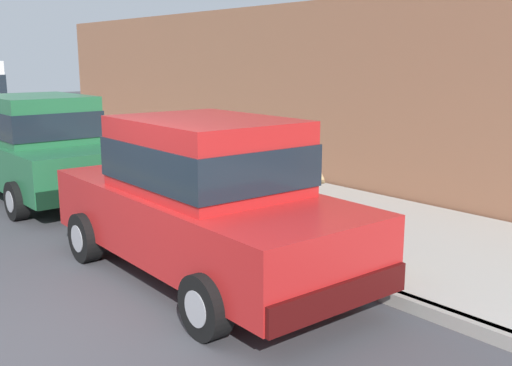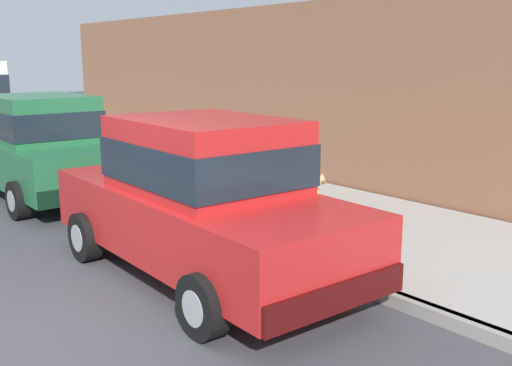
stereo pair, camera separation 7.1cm
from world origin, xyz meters
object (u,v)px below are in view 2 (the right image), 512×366
object	(u,v)px
dog_tan	(313,182)
fire_hydrant	(372,240)
car_red_sedan	(203,197)
car_green_sedan	(41,146)

from	to	relation	value
dog_tan	fire_hydrant	world-z (taller)	fire_hydrant
car_red_sedan	car_green_sedan	size ratio (longest dim) A/B	1.01
car_green_sedan	fire_hydrant	world-z (taller)	car_green_sedan
car_red_sedan	car_green_sedan	distance (m)	5.42
car_red_sedan	dog_tan	world-z (taller)	car_red_sedan
dog_tan	fire_hydrant	bearing A→B (deg)	-123.88
car_red_sedan	fire_hydrant	world-z (taller)	car_red_sedan
car_red_sedan	car_green_sedan	bearing A→B (deg)	89.08
fire_hydrant	car_green_sedan	bearing A→B (deg)	101.89
car_red_sedan	car_green_sedan	world-z (taller)	same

